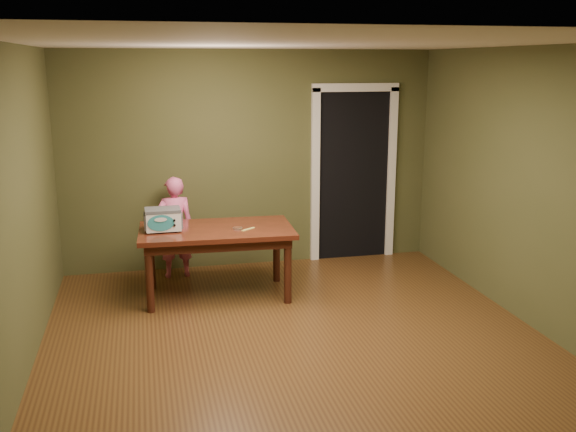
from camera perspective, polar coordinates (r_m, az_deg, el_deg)
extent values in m
plane|color=brown|center=(5.78, 1.12, -11.55)|extent=(5.00, 5.00, 0.00)
cube|color=#484A27|center=(7.77, -3.33, 4.99)|extent=(4.50, 0.02, 2.60)
cube|color=#484A27|center=(3.10, 12.63, -8.61)|extent=(4.50, 0.02, 2.60)
cube|color=#484A27|center=(5.29, -23.16, -0.13)|extent=(0.02, 5.00, 2.60)
cube|color=#484A27|center=(6.29, 21.50, 2.04)|extent=(0.02, 5.00, 2.60)
cube|color=white|center=(5.24, 1.25, 15.17)|extent=(4.50, 5.00, 0.02)
cube|color=black|center=(8.41, 5.14, 3.89)|extent=(0.90, 0.60, 2.10)
cube|color=black|center=(8.11, 5.82, 3.52)|extent=(0.90, 0.02, 2.10)
cube|color=white|center=(7.95, 2.44, 3.38)|extent=(0.10, 0.06, 2.20)
cube|color=white|center=(8.27, 9.15, 3.61)|extent=(0.10, 0.06, 2.20)
cube|color=white|center=(7.98, 6.05, 11.30)|extent=(1.10, 0.06, 0.10)
cube|color=#3E180E|center=(6.79, -6.39, -1.28)|extent=(1.64, 0.97, 0.05)
cube|color=#36160D|center=(6.81, -6.37, -1.89)|extent=(1.51, 0.84, 0.10)
cylinder|color=#36160D|center=(6.55, -12.21, -5.49)|extent=(0.08, 0.08, 0.70)
cylinder|color=#36160D|center=(7.22, -12.08, -3.70)|extent=(0.08, 0.08, 0.70)
cylinder|color=#36160D|center=(6.65, -0.02, -4.89)|extent=(0.08, 0.08, 0.70)
cylinder|color=#36160D|center=(7.30, -1.03, -3.18)|extent=(0.08, 0.08, 0.70)
cylinder|color=#4C4F54|center=(6.66, -12.21, -1.51)|extent=(0.02, 0.02, 0.02)
cylinder|color=#4C4F54|center=(6.84, -12.28, -1.11)|extent=(0.02, 0.02, 0.02)
cylinder|color=#4C4F54|center=(6.67, -9.71, -1.36)|extent=(0.02, 0.02, 0.02)
cylinder|color=#4C4F54|center=(6.86, -9.85, -0.96)|extent=(0.02, 0.02, 0.02)
cube|color=silver|center=(6.73, -11.05, -0.35)|extent=(0.36, 0.26, 0.20)
cube|color=#4C4F54|center=(6.71, -11.09, 0.53)|extent=(0.37, 0.27, 0.03)
cube|color=#4C4F54|center=(6.72, -12.61, -0.44)|extent=(0.02, 0.23, 0.15)
cube|color=#4C4F54|center=(6.74, -9.49, -0.26)|extent=(0.02, 0.23, 0.15)
ellipsoid|color=teal|center=(6.60, -11.24, -0.63)|extent=(0.27, 0.01, 0.17)
cylinder|color=black|center=(6.60, -10.07, -0.38)|extent=(0.02, 0.01, 0.02)
cylinder|color=black|center=(6.62, -10.05, -0.81)|extent=(0.02, 0.01, 0.02)
cylinder|color=silver|center=(6.71, -4.50, -1.11)|extent=(0.10, 0.10, 0.02)
cylinder|color=#442316|center=(6.71, -4.50, -1.05)|extent=(0.09, 0.09, 0.01)
cube|color=#E4DF63|center=(6.69, -3.55, -1.17)|extent=(0.16, 0.13, 0.01)
imported|color=pink|center=(7.52, -10.02, -0.99)|extent=(0.45, 0.31, 1.19)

